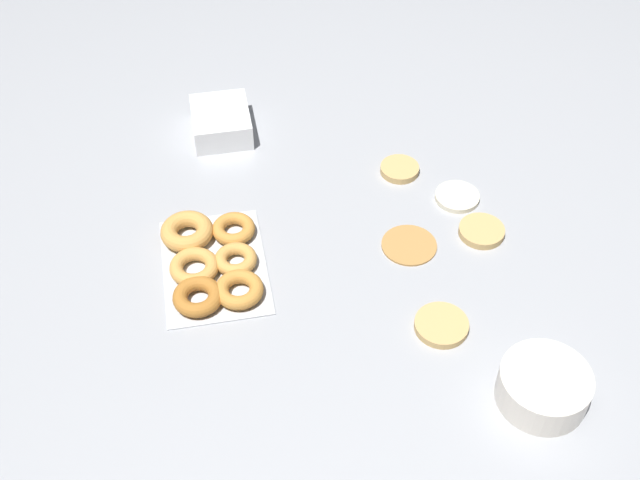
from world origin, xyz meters
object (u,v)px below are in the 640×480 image
pancake_3 (482,231)px  pancake_4 (400,169)px  batter_bowl (543,387)px  pancake_1 (441,325)px  pancake_0 (457,197)px  container_stack (221,122)px  donut_tray (211,261)px  pancake_2 (409,244)px

pancake_3 → pancake_4: size_ratio=1.09×
batter_bowl → pancake_1: bearing=-145.1°
pancake_0 → container_stack: (-0.31, -0.46, 0.02)m
pancake_1 → pancake_3: (-0.21, 0.15, 0.00)m
pancake_1 → container_stack: bearing=-152.4°
donut_tray → pancake_2: bearing=87.4°
pancake_4 → container_stack: bearing=-119.7°
pancake_3 → donut_tray: (-0.01, -0.54, 0.01)m
donut_tray → container_stack: (-0.40, 0.06, 0.01)m
pancake_2 → pancake_3: pancake_3 is taller
batter_bowl → container_stack: 0.92m
container_stack → pancake_0: bearing=55.8°
pancake_3 → pancake_4: same height
pancake_1 → pancake_3: same height
pancake_0 → pancake_4: (-0.10, -0.10, 0.00)m
pancake_1 → pancake_4: bearing=175.5°
donut_tray → pancake_1: bearing=60.2°
batter_bowl → pancake_4: bearing=-171.7°
pancake_3 → pancake_4: (-0.21, -0.11, -0.00)m
container_stack → pancake_4: bearing=60.3°
pancake_2 → donut_tray: 0.39m
pancake_1 → pancake_3: bearing=145.2°
pancake_4 → pancake_3: bearing=28.1°
pancake_3 → pancake_1: bearing=-34.8°
pancake_1 → batter_bowl: 0.21m
pancake_1 → pancake_3: 0.26m
pancake_3 → pancake_0: bearing=-171.1°
pancake_2 → pancake_4: 0.22m
pancake_4 → pancake_2: bearing=-9.7°
pancake_2 → donut_tray: size_ratio=0.40×
batter_bowl → pancake_0: bearing=178.8°
pancake_2 → container_stack: size_ratio=0.73×
pancake_3 → batter_bowl: size_ratio=0.60×
donut_tray → pancake_3: bearing=88.6°
pancake_4 → donut_tray: bearing=-64.9°
pancake_3 → donut_tray: size_ratio=0.33×
pancake_3 → pancake_2: bearing=-88.2°
pancake_1 → pancake_3: size_ratio=1.07×
pancake_1 → donut_tray: bearing=-119.8°
pancake_1 → batter_bowl: batter_bowl is taller
pancake_4 → batter_bowl: bearing=8.3°
pancake_1 → batter_bowl: bearing=34.9°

